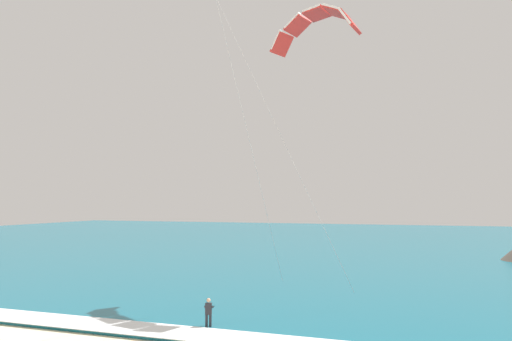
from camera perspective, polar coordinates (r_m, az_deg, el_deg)
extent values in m
cube|color=#146075|center=(81.26, 12.99, -8.44)|extent=(200.00, 120.00, 0.20)
cube|color=white|center=(23.97, -2.03, -19.70)|extent=(200.00, 2.37, 0.04)
ellipsoid|color=#E04C38|center=(26.21, -5.81, -18.74)|extent=(0.82, 1.47, 0.05)
cube|color=black|center=(26.41, -5.58, -18.53)|extent=(0.17, 0.10, 0.04)
cube|color=black|center=(25.99, -6.04, -18.77)|extent=(0.17, 0.10, 0.04)
cylinder|color=#232328|center=(26.12, -6.03, -17.89)|extent=(0.14, 0.14, 0.84)
cylinder|color=#232328|center=(26.10, -5.57, -17.91)|extent=(0.14, 0.14, 0.84)
cube|color=#232328|center=(25.94, -5.79, -16.36)|extent=(0.38, 0.29, 0.60)
sphere|color=tan|center=(25.85, -5.78, -15.41)|extent=(0.22, 0.22, 0.22)
cylinder|color=#232328|center=(26.11, -6.15, -16.16)|extent=(0.23, 0.51, 0.22)
cylinder|color=#232328|center=(26.07, -5.33, -16.19)|extent=(0.23, 0.51, 0.22)
cylinder|color=black|center=(26.30, -5.67, -16.08)|extent=(0.54, 0.19, 0.04)
cube|color=#3F3F42|center=(26.11, -5.76, -16.78)|extent=(0.14, 0.11, 0.10)
cube|color=red|center=(32.13, 11.40, 17.29)|extent=(1.36, 1.71, 1.61)
cube|color=white|center=(31.77, 10.79, 17.91)|extent=(0.96, 0.62, 1.36)
cube|color=red|center=(33.44, 9.69, 18.46)|extent=(1.84, 1.86, 1.19)
cube|color=white|center=(33.09, 9.07, 19.06)|extent=(1.36, 0.81, 0.88)
cube|color=red|center=(34.60, 7.40, 18.37)|extent=(2.04, 1.92, 0.50)
cube|color=white|center=(34.26, 6.78, 18.94)|extent=(1.47, 0.91, 0.19)
cube|color=red|center=(35.38, 5.06, 17.14)|extent=(2.04, 1.82, 1.19)
cube|color=white|center=(35.05, 4.43, 17.68)|extent=(1.37, 0.85, 0.88)
cube|color=red|center=(35.63, 3.15, 15.07)|extent=(1.75, 1.57, 1.61)
cube|color=white|center=(35.30, 2.50, 15.58)|extent=(1.00, 0.65, 1.36)
cylinder|color=#B2B2B7|center=(27.67, 3.91, 2.36)|extent=(6.70, 6.36, 17.12)
cylinder|color=#B2B2B7|center=(29.73, -0.39, 1.92)|extent=(1.38, 9.08, 17.12)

